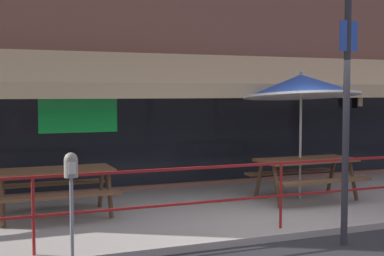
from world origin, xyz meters
The scene contains 8 objects.
ground_plane centered at (0.00, 0.00, 0.00)m, with size 120.00×120.00×0.00m, color #232326.
patio_deck centered at (0.00, 2.00, 0.05)m, with size 15.00×4.00×0.10m, color #9E998E.
patio_railing centered at (0.00, 0.30, 0.80)m, with size 13.84×0.04×0.97m.
picnic_table_left centered at (-2.94, 2.23, 0.71)m, with size 1.80×1.42×0.76m.
picnic_table_centre centered at (1.50, 1.89, 0.71)m, with size 1.80×1.42×0.76m.
patio_umbrella_centre centered at (1.50, 2.08, 2.18)m, with size 2.14×2.14×2.38m.
parking_meter_near centered at (-3.12, -0.51, 1.15)m, with size 0.15×0.16×1.42m.
street_sign_pole centered at (0.54, -0.45, 2.01)m, with size 0.28×0.09×3.91m.
Camera 1 is at (-4.05, -6.31, 2.07)m, focal length 50.00 mm.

